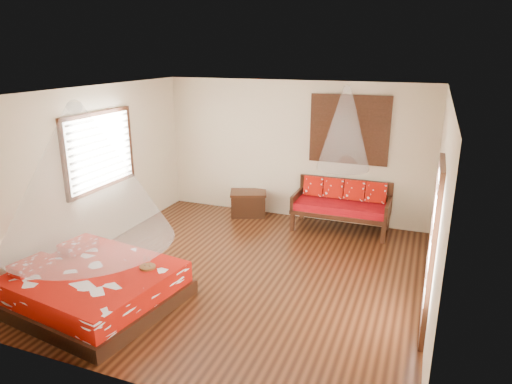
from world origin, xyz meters
TOP-DOWN VIEW (x-y plane):
  - room at (0.00, 0.00)m, footprint 5.54×5.54m
  - bed at (-1.52, -1.60)m, footprint 2.30×2.14m
  - daybed at (1.10, 2.38)m, footprint 1.83×0.81m
  - storage_chest at (-0.88, 2.45)m, footprint 0.89×0.78m
  - shutter_panel at (1.10, 2.72)m, footprint 1.52×0.06m
  - window_left at (-2.71, 0.20)m, footprint 0.10×1.74m
  - glazed_door at (2.72, -0.60)m, footprint 0.08×1.02m
  - wine_tray at (-0.87, -1.26)m, footprint 0.22×0.22m
  - mosquito_net_main at (-1.50, -1.60)m, footprint 2.20×2.20m
  - mosquito_net_daybed at (1.10, 2.25)m, footprint 0.97×0.97m

SIDE VIEW (x-z plane):
  - bed at x=-1.52m, z-range -0.07..0.57m
  - storage_chest at x=-0.88m, z-range 0.00..0.52m
  - daybed at x=1.10m, z-range 0.04..1.00m
  - wine_tray at x=-0.87m, z-range 0.46..0.64m
  - glazed_door at x=2.72m, z-range -0.01..2.15m
  - room at x=0.00m, z-range -0.02..2.82m
  - window_left at x=-2.71m, z-range 1.03..2.37m
  - mosquito_net_main at x=-1.50m, z-range 0.95..2.75m
  - shutter_panel at x=1.10m, z-range 1.24..2.56m
  - mosquito_net_daybed at x=1.10m, z-range 1.25..2.75m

